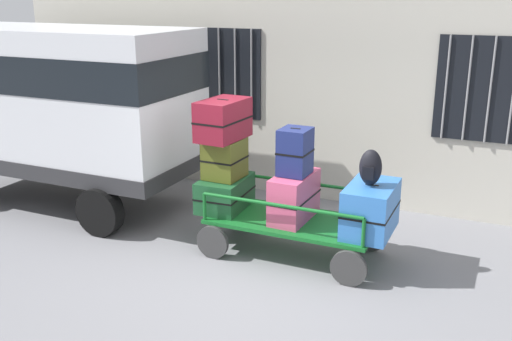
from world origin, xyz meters
The scene contains 12 objects.
ground_plane centered at (0.00, 0.00, 0.00)m, with size 40.00×40.00×0.00m, color gray.
building_wall centered at (0.00, 2.92, 2.50)m, with size 12.00×0.38×5.00m.
van centered at (-3.86, 0.96, 1.72)m, with size 4.34×1.99×2.81m.
luggage_cart centered at (0.24, 0.55, 0.40)m, with size 2.26×1.12×0.49m.
cart_railing centered at (0.24, 0.55, 0.80)m, with size 2.13×0.99×0.38m.
suitcase_left_bottom centered at (-0.77, 0.58, 0.71)m, with size 0.60×0.87×0.43m.
suitcase_left_middle centered at (-0.77, 0.59, 1.19)m, with size 0.48×0.54×0.54m.
suitcase_left_top centered at (-0.77, 0.56, 1.73)m, with size 0.52×0.81×0.53m.
suitcase_midleft_bottom centered at (0.24, 0.59, 0.80)m, with size 0.45×0.86×0.61m.
suitcase_midleft_middle centered at (0.24, 0.58, 1.40)m, with size 0.38×0.43×0.60m.
suitcase_center_bottom centered at (1.24, 0.56, 0.80)m, with size 0.56×0.90×0.62m.
backpack centered at (1.21, 0.53, 1.33)m, with size 0.27×0.22×0.44m.
Camera 1 is at (2.69, -6.06, 3.34)m, focal length 40.82 mm.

